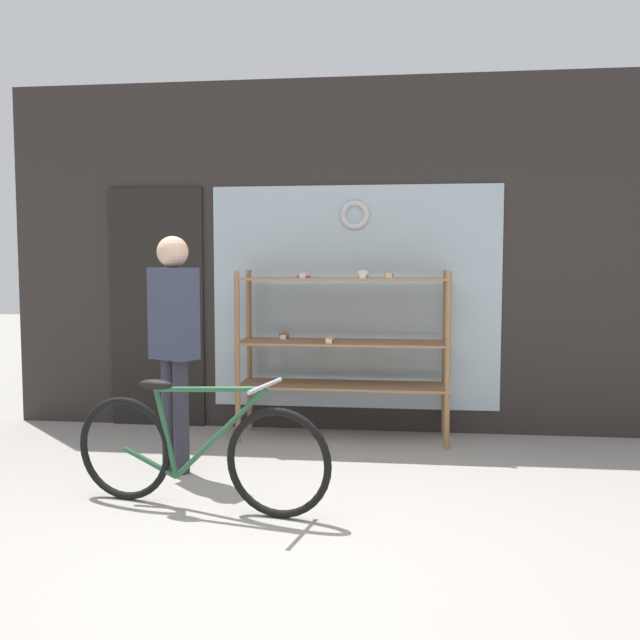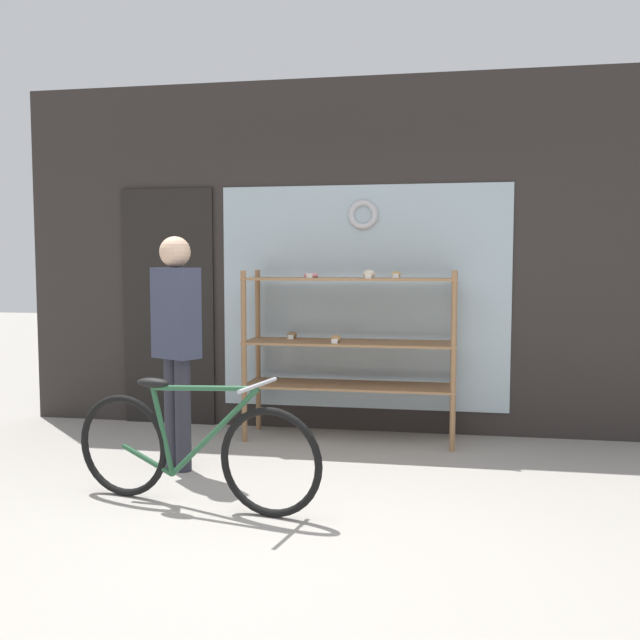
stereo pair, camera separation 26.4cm
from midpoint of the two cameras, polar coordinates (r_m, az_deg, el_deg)
The scene contains 5 objects.
ground_plane at distance 3.92m, azimuth -2.20°, elevation -17.12°, with size 30.00×30.00×0.00m, color gray.
storefront_facade at distance 6.14m, azimuth 2.49°, elevation 4.79°, with size 5.71×0.13×3.00m.
display_case at distance 5.78m, azimuth 3.67°, elevation -1.47°, with size 1.70×0.47×1.39m.
bicycle at distance 4.34m, azimuth -8.43°, elevation -10.19°, with size 1.62×0.49×0.77m.
pedestrian at distance 5.00m, azimuth -9.95°, elevation -1.10°, with size 0.37×0.30×1.63m.
Camera 2 is at (0.92, -3.53, 1.45)m, focal length 40.00 mm.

